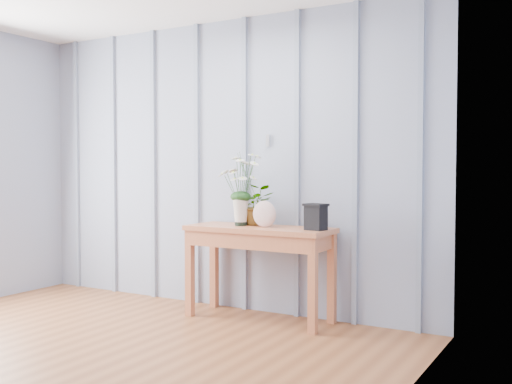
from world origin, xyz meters
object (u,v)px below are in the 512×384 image
Objects in this scene: sideboard at (259,241)px; carved_box at (316,217)px; daisy_vase at (241,179)px; felt_disc_vessel at (264,214)px.

sideboard is 0.55m from carved_box.
daisy_vase is 0.36m from felt_disc_vessel.
carved_box is at bearing 2.19° from felt_disc_vessel.
felt_disc_vessel is 0.44m from carved_box.
carved_box is (0.44, 0.01, -0.00)m from felt_disc_vessel.
daisy_vase is 2.90× the size of felt_disc_vessel.
carved_box reaches higher than sideboard.
felt_disc_vessel is (0.06, -0.03, 0.22)m from sideboard.
daisy_vase is 0.73m from carved_box.
sideboard is at bearing 3.46° from daisy_vase.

